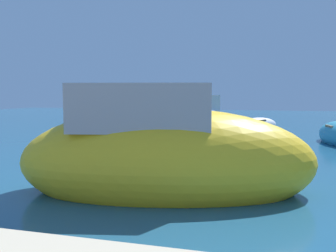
# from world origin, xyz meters

# --- Properties ---
(moored_boat_0) EXTENTS (6.29, 4.99, 2.47)m
(moored_boat_0) POSITION_xyz_m (-10.68, 8.88, 0.68)
(moored_boat_0) COLOR #1E479E
(moored_boat_0) RESTS_ON ground
(moored_boat_3) EXTENTS (6.54, 3.82, 2.77)m
(moored_boat_3) POSITION_xyz_m (-9.17, 1.76, 0.76)
(moored_boat_3) COLOR gold
(moored_boat_3) RESTS_ON ground
(moored_boat_4) EXTENTS (2.73, 3.16, 0.88)m
(moored_boat_4) POSITION_xyz_m (-7.77, 15.98, 0.25)
(moored_boat_4) COLOR white
(moored_boat_4) RESTS_ON ground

